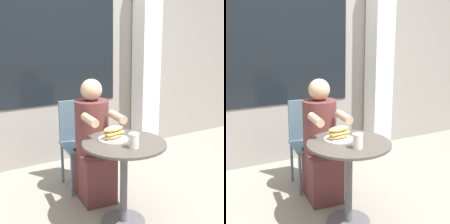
{
  "view_description": "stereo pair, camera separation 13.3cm",
  "coord_description": "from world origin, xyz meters",
  "views": [
    {
      "loc": [
        -1.23,
        -1.93,
        1.51
      ],
      "look_at": [
        0.0,
        0.19,
        0.9
      ],
      "focal_mm": 50.0,
      "sensor_mm": 36.0,
      "label": 1
    },
    {
      "loc": [
        -1.12,
        -1.99,
        1.51
      ],
      "look_at": [
        0.0,
        0.19,
        0.9
      ],
      "focal_mm": 50.0,
      "sensor_mm": 36.0,
      "label": 2
    }
  ],
  "objects": [
    {
      "name": "lattice_pillar",
      "position": [
        1.2,
        1.36,
        1.2
      ],
      "size": [
        0.27,
        0.27,
        2.4
      ],
      "color": "silver",
      "rests_on": "ground_plane"
    },
    {
      "name": "diner_chair",
      "position": [
        -0.0,
        0.84,
        0.52
      ],
      "size": [
        0.41,
        0.41,
        0.87
      ],
      "rotation": [
        0.0,
        0.0,
        3.05
      ],
      "color": "slate",
      "rests_on": "ground_plane"
    },
    {
      "name": "cafe_table",
      "position": [
        0.0,
        0.0,
        0.51
      ],
      "size": [
        0.66,
        0.66,
        0.7
      ],
      "color": "#47423D",
      "rests_on": "ground_plane"
    },
    {
      "name": "ground_plane",
      "position": [
        0.0,
        0.0,
        0.0
      ],
      "size": [
        8.0,
        8.0,
        0.0
      ],
      "primitive_type": "plane",
      "color": "gray"
    },
    {
      "name": "seated_diner",
      "position": [
        -0.02,
        0.5,
        0.5
      ],
      "size": [
        0.36,
        0.57,
        1.13
      ],
      "rotation": [
        0.0,
        0.0,
        3.05
      ],
      "color": "brown",
      "rests_on": "ground_plane"
    },
    {
      "name": "sandwich_on_plate",
      "position": [
        -0.04,
        0.1,
        0.75
      ],
      "size": [
        0.24,
        0.24,
        0.11
      ],
      "rotation": [
        0.0,
        0.0,
        0.15
      ],
      "color": "white",
      "rests_on": "cafe_table"
    },
    {
      "name": "storefront_wall",
      "position": [
        -0.0,
        1.55,
        1.4
      ],
      "size": [
        8.0,
        0.09,
        2.8
      ],
      "color": "gray",
      "rests_on": "ground_plane"
    },
    {
      "name": "drink_cup",
      "position": [
        -0.01,
        -0.14,
        0.76
      ],
      "size": [
        0.08,
        0.08,
        0.11
      ],
      "color": "silver",
      "rests_on": "cafe_table"
    }
  ]
}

